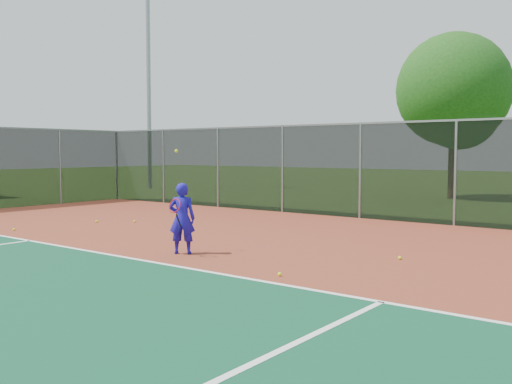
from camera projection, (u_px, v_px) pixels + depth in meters
ground at (118, 330)px, 6.84m from camera, size 120.00×120.00×0.00m
court_apron at (227, 296)px, 8.42m from camera, size 30.00×20.00×0.02m
fence_back at (455, 172)px, 16.20m from camera, size 30.00×0.06×3.03m
tennis_player at (182, 218)px, 11.75m from camera, size 0.64×0.71×2.16m
practice_ball_0 at (186, 212)px, 19.71m from camera, size 0.07×0.07×0.07m
practice_ball_1 at (400, 258)px, 11.16m from camera, size 0.07×0.07×0.07m
practice_ball_2 at (135, 221)px, 17.00m from camera, size 0.07×0.07×0.07m
practice_ball_4 at (14, 229)px, 15.22m from camera, size 0.07×0.07×0.07m
practice_ball_5 at (97, 221)px, 16.96m from camera, size 0.07×0.07×0.07m
practice_ball_6 at (280, 274)px, 9.67m from camera, size 0.07×0.07×0.07m
floodlight_nw at (148, 63)px, 32.46m from camera, size 0.90×0.40×12.80m
tree_back_left at (455, 95)px, 25.35m from camera, size 5.05×5.05×7.42m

